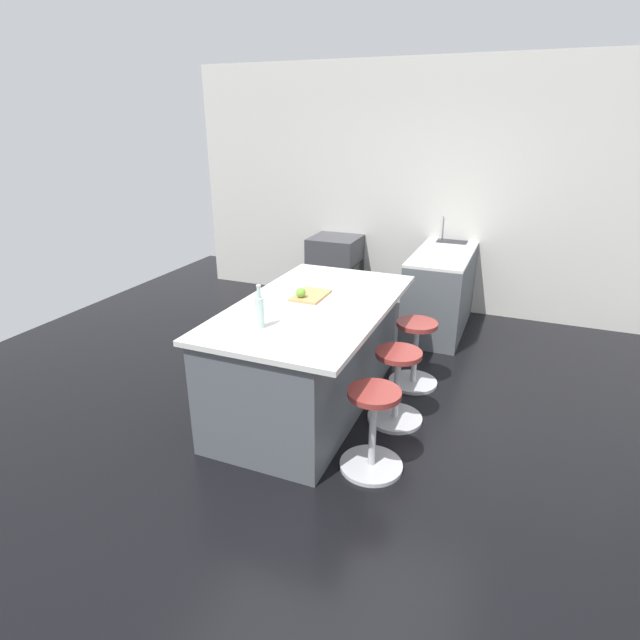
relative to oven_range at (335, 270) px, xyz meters
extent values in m
plane|color=black|center=(2.47, 0.98, -0.43)|extent=(7.78, 7.78, 0.00)
cube|color=beige|center=(-0.35, 0.98, 1.02)|extent=(0.12, 5.98, 2.92)
cube|color=#4C5156|center=(0.00, 1.42, 0.00)|extent=(2.14, 0.60, 0.87)
cube|color=silver|center=(0.00, 1.42, 0.45)|extent=(2.14, 0.60, 0.03)
cube|color=#38383D|center=(-0.27, 1.42, 0.41)|extent=(0.44, 0.36, 0.12)
cylinder|color=#B7B7BC|center=(-0.27, 1.27, 0.61)|extent=(0.02, 0.02, 0.28)
cube|color=#38383D|center=(0.00, 0.00, 0.00)|extent=(0.60, 0.60, 0.87)
cube|color=black|center=(0.00, 0.30, -0.04)|extent=(0.44, 0.01, 0.32)
cube|color=#4C5156|center=(2.46, 0.70, 0.00)|extent=(2.00, 0.95, 0.86)
cube|color=silver|center=(2.46, 0.75, 0.45)|extent=(2.06, 1.15, 0.04)
cylinder|color=#B7B7BC|center=(1.81, 1.46, -0.42)|extent=(0.44, 0.44, 0.03)
cylinder|color=#B7B7BC|center=(1.81, 1.46, -0.14)|extent=(0.05, 0.05, 0.55)
cylinder|color=maroon|center=(1.81, 1.46, 0.15)|extent=(0.36, 0.36, 0.04)
cylinder|color=#B7B7BC|center=(2.46, 1.46, -0.42)|extent=(0.44, 0.44, 0.03)
cylinder|color=#B7B7BC|center=(2.46, 1.46, -0.14)|extent=(0.05, 0.05, 0.55)
cylinder|color=maroon|center=(2.46, 1.46, 0.15)|extent=(0.36, 0.36, 0.04)
cylinder|color=#B7B7BC|center=(3.10, 1.46, -0.42)|extent=(0.44, 0.44, 0.03)
cylinder|color=#B7B7BC|center=(3.10, 1.46, -0.14)|extent=(0.05, 0.05, 0.55)
cylinder|color=maroon|center=(3.10, 1.46, 0.15)|extent=(0.36, 0.36, 0.04)
cube|color=tan|center=(2.32, 0.66, 0.48)|extent=(0.36, 0.24, 0.02)
sphere|color=#609E2D|center=(2.42, 0.62, 0.53)|extent=(0.08, 0.08, 0.08)
cylinder|color=silver|center=(3.06, 0.60, 0.58)|extent=(0.06, 0.06, 0.22)
cylinder|color=silver|center=(3.06, 0.60, 0.73)|extent=(0.03, 0.03, 0.08)
cylinder|color=#B7B7BC|center=(3.06, 0.60, 0.77)|extent=(0.03, 0.03, 0.02)
camera|label=1|loc=(5.93, 2.24, 1.84)|focal=28.46mm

